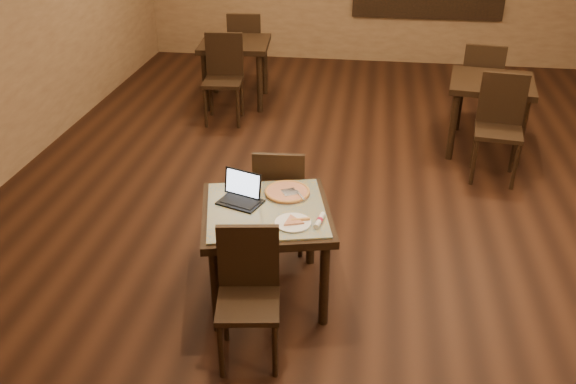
% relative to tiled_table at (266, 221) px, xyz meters
% --- Properties ---
extents(ground, '(10.00, 10.00, 0.00)m').
position_rel_tiled_table_xyz_m(ground, '(0.97, 1.33, -0.66)').
color(ground, black).
rests_on(ground, ground).
extents(tiled_table, '(1.11, 1.11, 0.76)m').
position_rel_tiled_table_xyz_m(tiled_table, '(0.00, 0.00, 0.00)').
color(tiled_table, black).
rests_on(tiled_table, ground).
extents(chair_main_near, '(0.46, 0.46, 0.94)m').
position_rel_tiled_table_xyz_m(chair_main_near, '(-0.01, -0.62, -0.13)').
color(chair_main_near, black).
rests_on(chair_main_near, ground).
extents(chair_main_far, '(0.44, 0.44, 0.96)m').
position_rel_tiled_table_xyz_m(chair_main_far, '(0.00, 0.62, -0.12)').
color(chair_main_far, black).
rests_on(chair_main_far, ground).
extents(laptop, '(0.36, 0.33, 0.21)m').
position_rel_tiled_table_xyz_m(laptop, '(-0.20, 0.10, 0.16)').
color(laptop, black).
rests_on(laptop, tiled_table).
extents(plate, '(0.25, 0.25, 0.01)m').
position_rel_tiled_table_xyz_m(plate, '(0.22, -0.18, 0.11)').
color(plate, white).
rests_on(plate, tiled_table).
extents(pizza_slice, '(0.21, 0.21, 0.02)m').
position_rel_tiled_table_xyz_m(pizza_slice, '(0.22, -0.18, 0.12)').
color(pizza_slice, beige).
rests_on(pizza_slice, plate).
extents(pizza_pan, '(0.35, 0.35, 0.01)m').
position_rel_tiled_table_xyz_m(pizza_pan, '(0.12, 0.24, 0.11)').
color(pizza_pan, silver).
rests_on(pizza_pan, tiled_table).
extents(pizza_whole, '(0.34, 0.34, 0.02)m').
position_rel_tiled_table_xyz_m(pizza_whole, '(0.12, 0.24, 0.12)').
color(pizza_whole, beige).
rests_on(pizza_whole, pizza_pan).
extents(spatula, '(0.22, 0.27, 0.01)m').
position_rel_tiled_table_xyz_m(spatula, '(0.14, 0.22, 0.13)').
color(spatula, silver).
rests_on(spatula, pizza_whole).
extents(napkin_roll, '(0.07, 0.18, 0.04)m').
position_rel_tiled_table_xyz_m(napkin_roll, '(0.40, -0.14, 0.12)').
color(napkin_roll, white).
rests_on(napkin_roll, tiled_table).
extents(other_table_a, '(1.00, 1.00, 0.83)m').
position_rel_tiled_table_xyz_m(other_table_a, '(2.01, 2.98, 0.03)').
color(other_table_a, black).
rests_on(other_table_a, ground).
extents(other_table_a_chair_near, '(0.52, 0.52, 1.08)m').
position_rel_tiled_table_xyz_m(other_table_a_chair_near, '(2.02, 2.35, -0.05)').
color(other_table_a_chair_near, black).
rests_on(other_table_a_chair_near, ground).
extents(other_table_a_chair_far, '(0.52, 0.52, 1.08)m').
position_rel_tiled_table_xyz_m(other_table_a_chair_far, '(1.99, 3.61, -0.05)').
color(other_table_a_chair_far, black).
rests_on(other_table_a_chair_far, ground).
extents(other_table_b, '(0.97, 0.97, 0.84)m').
position_rel_tiled_table_xyz_m(other_table_b, '(-1.15, 4.12, 0.04)').
color(other_table_b, black).
rests_on(other_table_b, ground).
extents(other_table_b_chair_near, '(0.51, 0.51, 1.09)m').
position_rel_tiled_table_xyz_m(other_table_b_chair_near, '(-1.15, 3.48, -0.05)').
color(other_table_b_chair_near, black).
rests_on(other_table_b_chair_near, ground).
extents(other_table_b_chair_far, '(0.51, 0.51, 1.09)m').
position_rel_tiled_table_xyz_m(other_table_b_chair_far, '(-1.14, 4.75, -0.05)').
color(other_table_b_chair_far, black).
rests_on(other_table_b_chair_far, ground).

